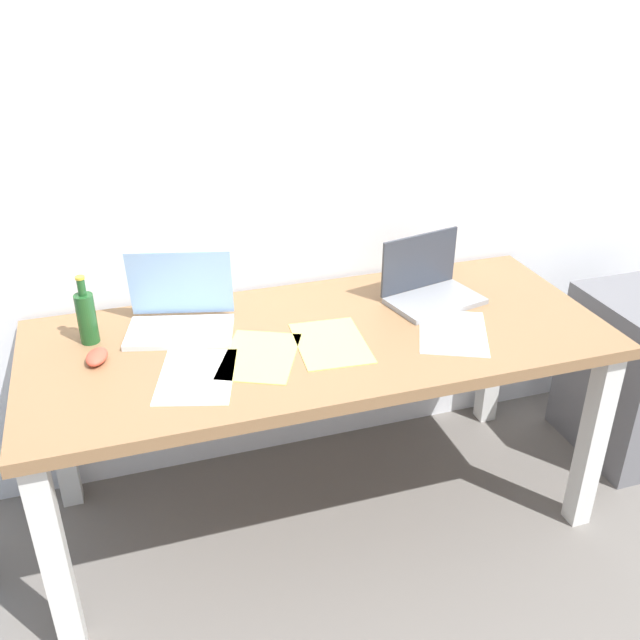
# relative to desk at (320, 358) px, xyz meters

# --- Properties ---
(ground_plane) EXTENTS (8.00, 8.00, 0.00)m
(ground_plane) POSITION_rel_desk_xyz_m (0.00, 0.00, -0.64)
(ground_plane) COLOR slate
(back_wall) EXTENTS (5.20, 0.08, 2.60)m
(back_wall) POSITION_rel_desk_xyz_m (0.00, 0.45, 0.66)
(back_wall) COLOR white
(back_wall) RESTS_ON ground
(desk) EXTENTS (1.84, 0.77, 0.73)m
(desk) POSITION_rel_desk_xyz_m (0.00, 0.00, 0.00)
(desk) COLOR olive
(desk) RESTS_ON ground
(laptop_left) EXTENTS (0.38, 0.30, 0.25)m
(laptop_left) POSITION_rel_desk_xyz_m (-0.41, 0.17, 0.15)
(laptop_left) COLOR silver
(laptop_left) RESTS_ON desk
(laptop_right) EXTENTS (0.35, 0.27, 0.22)m
(laptop_right) POSITION_rel_desk_xyz_m (0.44, 0.12, 0.14)
(laptop_right) COLOR gray
(laptop_right) RESTS_ON desk
(beer_bottle) EXTENTS (0.06, 0.06, 0.22)m
(beer_bottle) POSITION_rel_desk_xyz_m (-0.70, 0.17, 0.18)
(beer_bottle) COLOR #1E5123
(beer_bottle) RESTS_ON desk
(computer_mouse) EXTENTS (0.09, 0.11, 0.03)m
(computer_mouse) POSITION_rel_desk_xyz_m (-0.68, 0.04, 0.11)
(computer_mouse) COLOR #D84C38
(computer_mouse) RESTS_ON desk
(paper_yellow_folder) EXTENTS (0.32, 0.36, 0.00)m
(paper_yellow_folder) POSITION_rel_desk_xyz_m (-0.21, -0.08, 0.09)
(paper_yellow_folder) COLOR #F4E06B
(paper_yellow_folder) RESTS_ON desk
(paper_sheet_front_right) EXTENTS (0.31, 0.36, 0.00)m
(paper_sheet_front_right) POSITION_rel_desk_xyz_m (0.41, -0.12, 0.09)
(paper_sheet_front_right) COLOR white
(paper_sheet_front_right) RESTS_ON desk
(paper_sheet_front_left) EXTENTS (0.28, 0.34, 0.00)m
(paper_sheet_front_left) POSITION_rel_desk_xyz_m (-0.41, -0.13, 0.09)
(paper_sheet_front_left) COLOR white
(paper_sheet_front_left) RESTS_ON desk
(paper_sheet_center) EXTENTS (0.23, 0.31, 0.00)m
(paper_sheet_center) POSITION_rel_desk_xyz_m (0.01, -0.07, 0.09)
(paper_sheet_center) COLOR #F4E06B
(paper_sheet_center) RESTS_ON desk
(filing_cabinet) EXTENTS (0.40, 0.48, 0.66)m
(filing_cabinet) POSITION_rel_desk_xyz_m (1.31, -0.01, -0.31)
(filing_cabinet) COLOR slate
(filing_cabinet) RESTS_ON ground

